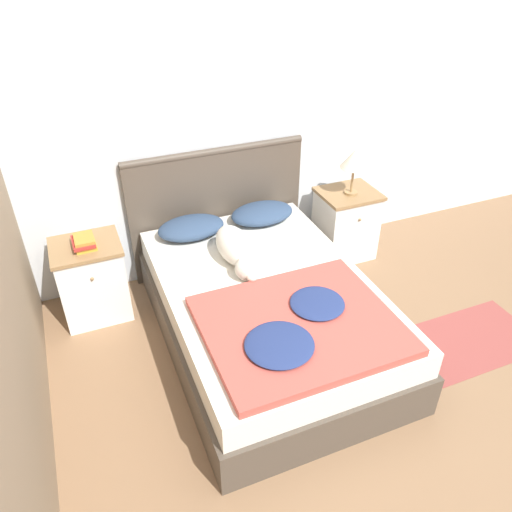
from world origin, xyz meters
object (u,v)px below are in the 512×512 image
Objects in this scene: pillow_left at (191,228)px; dog at (237,250)px; nightstand_right at (345,224)px; book_stack at (84,242)px; table_lamp at (355,160)px; bed at (267,313)px; pillow_right at (262,213)px; nightstand_left at (92,280)px.

dog reaches higher than pillow_left.
nightstand_right is at bearing -1.03° from pillow_left.
book_stack is 0.56× the size of table_lamp.
bed is 3.92× the size of pillow_right.
book_stack is at bearing 145.33° from bed.
bed is at bearing -34.67° from book_stack.
dog is at bearing -24.42° from nightstand_left.
nightstand_left is at bearing 144.69° from bed.
pillow_left is (-1.39, 0.02, 0.26)m from nightstand_right.
nightstand_right is 1.20× the size of pillow_left.
bed is 3.03× the size of dog.
table_lamp reaches higher than nightstand_right.
pillow_right is at bearing 69.53° from bed.
bed is 1.39m from book_stack.
table_lamp is at bearing 19.56° from dog.
table_lamp is at bearing -3.73° from pillow_right.
book_stack is 2.20m from table_lamp.
book_stack reaches higher than bed.
pillow_left is 0.52m from dog.
nightstand_left is 1.13m from dog.
pillow_left is at bearing 178.97° from nightstand_right.
bed is 1.34m from nightstand_left.
nightstand_right is (1.09, 0.77, 0.07)m from bed.
nightstand_left is at bearing 180.00° from nightstand_right.
bed is at bearing -110.47° from pillow_right.
table_lamp is at bearing -2.13° from pillow_left.
nightstand_left reaches higher than bed.
bed is at bearing -144.69° from nightstand_right.
book_stack reaches higher than nightstand_right.
nightstand_right is 1.20× the size of pillow_right.
nightstand_left and nightstand_right have the same top height.
table_lamp is (2.18, -0.03, 0.62)m from nightstand_left.
book_stack is (-1.39, -0.05, 0.09)m from pillow_right.
dog reaches higher than bed.
nightstand_right is at bearing -1.80° from pillow_right.
dog is at bearing -129.95° from pillow_right.
dog is 1.30m from table_lamp.
pillow_right is at bearing 1.03° from nightstand_left.
pillow_right is 1.32× the size of table_lamp.
pillow_right is at bearing 176.27° from table_lamp.
book_stack is at bearing -80.73° from nightstand_left.
nightstand_left is 1.20× the size of pillow_left.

